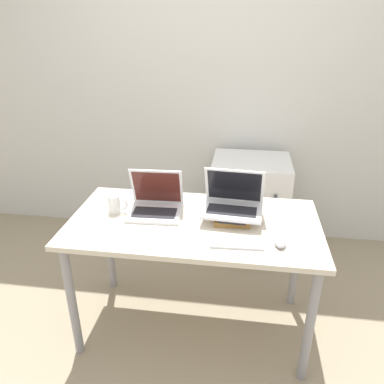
{
  "coord_description": "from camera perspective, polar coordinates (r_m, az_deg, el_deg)",
  "views": [
    {
      "loc": [
        0.25,
        -1.46,
        1.82
      ],
      "look_at": [
        -0.01,
        0.37,
        0.95
      ],
      "focal_mm": 35.0,
      "sensor_mm": 36.0,
      "label": 1
    }
  ],
  "objects": [
    {
      "name": "ground_plane",
      "position": [
        2.35,
        -1.13,
        -25.72
      ],
      "size": [
        14.0,
        14.0,
        0.0
      ],
      "primitive_type": "plane",
      "color": "gray"
    },
    {
      "name": "wall_back",
      "position": [
        3.13,
        3.59,
        16.43
      ],
      "size": [
        8.0,
        0.05,
        2.7
      ],
      "color": "silver",
      "rests_on": "ground_plane"
    },
    {
      "name": "desk",
      "position": [
        2.17,
        0.27,
        -6.5
      ],
      "size": [
        1.41,
        0.73,
        0.77
      ],
      "color": "beige",
      "rests_on": "ground_plane"
    },
    {
      "name": "laptop_left",
      "position": [
        2.2,
        -5.56,
        -1.82
      ],
      "size": [
        0.32,
        0.27,
        0.26
      ],
      "color": "silver",
      "rests_on": "desk"
    },
    {
      "name": "book_stack",
      "position": [
        2.15,
        6.16,
        -3.38
      ],
      "size": [
        0.21,
        0.27,
        0.05
      ],
      "color": "olive",
      "rests_on": "desk"
    },
    {
      "name": "laptop_on_books",
      "position": [
        2.12,
        6.23,
        -1.56
      ],
      "size": [
        0.35,
        0.26,
        0.24
      ],
      "color": "silver",
      "rests_on": "book_stack"
    },
    {
      "name": "wireless_keyboard",
      "position": [
        1.93,
        6.82,
        -7.55
      ],
      "size": [
        0.28,
        0.14,
        0.01
      ],
      "color": "silver",
      "rests_on": "desk"
    },
    {
      "name": "mouse",
      "position": [
        1.95,
        13.29,
        -7.45
      ],
      "size": [
        0.06,
        0.1,
        0.04
      ],
      "color": "#B2B2B7",
      "rests_on": "desk"
    },
    {
      "name": "mug",
      "position": [
        2.24,
        -11.68,
        -1.79
      ],
      "size": [
        0.12,
        0.07,
        0.11
      ],
      "color": "white",
      "rests_on": "desk"
    },
    {
      "name": "mini_fridge",
      "position": [
        3.09,
        8.62,
        -2.33
      ],
      "size": [
        0.6,
        0.51,
        0.82
      ],
      "color": "white",
      "rests_on": "ground_plane"
    }
  ]
}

